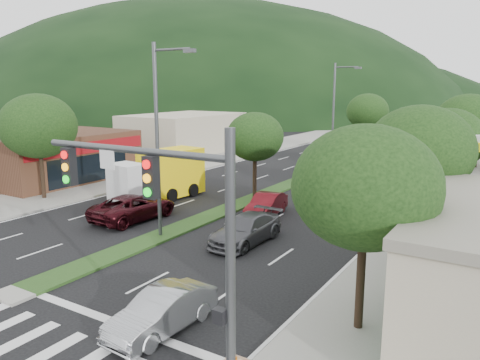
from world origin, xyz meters
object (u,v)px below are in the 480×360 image
Objects in this scene: sedan_silver at (162,311)px; motorhome at (443,149)px; tree_r_c at (447,140)px; streetlight_near at (160,132)px; tree_l_a at (38,126)px; car_queue_a at (329,178)px; tree_r_a at (366,187)px; tree_r_d at (468,122)px; car_queue_e at (370,171)px; box_truck at (163,176)px; traffic_signal at (175,222)px; tree_r_b at (419,150)px; car_queue_c at (266,205)px; car_queue_b at (246,229)px; car_queue_d at (376,200)px; streetlight_mid at (336,111)px; tree_r_e at (480,118)px; tree_med_far at (368,111)px; tree_med_near at (255,137)px; suv_maroon at (134,207)px.

motorhome is at bearing 89.42° from sedan_silver.
streetlight_near is at bearing -134.51° from tree_r_c.
tree_l_a is at bearing -157.80° from tree_r_c.
tree_r_a is at bearing -72.82° from car_queue_a.
tree_l_a is at bearing -143.17° from car_queue_a.
tree_r_a is 0.93× the size of tree_r_d.
car_queue_e is 18.20m from box_truck.
traffic_signal is at bearing -86.55° from car_queue_e.
tree_r_b is 0.96× the size of box_truck.
tree_r_a is 1.59× the size of car_queue_c.
tree_r_b reaches higher than car_queue_b.
car_queue_b is at bearing -111.83° from car_queue_d.
car_queue_c is (2.59, -18.41, -4.89)m from streetlight_mid.
streetlight_near is at bearing -125.37° from car_queue_d.
tree_r_a is at bearing -90.00° from tree_r_d.
motorhome is at bearing 54.10° from tree_l_a.
tree_r_e is 0.97× the size of tree_med_far.
tree_r_e is 38.73m from tree_l_a.
box_truck is (-12.13, 14.04, 0.94)m from sedan_silver.
streetlight_near is 25.00m from streetlight_mid.
tree_r_b is at bearing 18.73° from streetlight_near.
tree_r_b is 28.05m from motorhome.
car_queue_c is (2.80, -3.41, -3.74)m from tree_med_near.
streetlight_mid is (-11.79, -7.00, 0.69)m from tree_r_e.
tree_r_e is 4.36m from motorhome.
streetlight_near is 1.00× the size of streetlight_mid.
tree_r_d reaches higher than tree_med_near.
tree_r_a is 1.51× the size of car_queue_a.
car_queue_e is at bearing 67.50° from tree_med_near.
tree_r_b is at bearing -69.44° from tree_med_far.
tree_r_d reaches higher than tree_r_e.
tree_r_c reaches higher than car_queue_b.
sedan_silver is 18.58m from box_truck.
streetlight_near is 33.12m from motorhome.
tree_r_a is 12.48m from streetlight_near.
car_queue_d is (11.72, 9.90, -0.09)m from suv_maroon.
traffic_signal is at bearing -88.56° from car_queue_d.
motorhome is (-0.03, 41.23, -2.91)m from traffic_signal.
tree_med_near is 0.87× the size of tree_med_far.
streetlight_mid is at bearing 104.10° from sedan_silver.
car_queue_a is (-6.06, 26.13, -3.90)m from traffic_signal.
tree_r_b reaches higher than tree_r_e.
streetlight_mid reaches higher than tree_med_far.
tree_r_e is 1.11× the size of tree_med_near.
streetlight_mid is 16.34m from car_queue_d.
car_queue_c is 0.58× the size of box_truck.
car_queue_b reaches higher than car_queue_e.
car_queue_a is 1.05× the size of car_queue_c.
tree_l_a is 21.69m from sedan_silver.
tree_r_a is at bearing -77.08° from car_queue_d.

